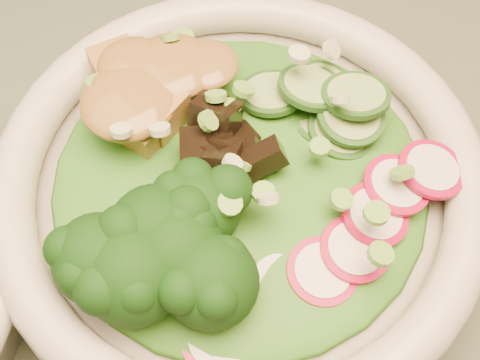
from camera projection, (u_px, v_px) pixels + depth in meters
dining_table at (471, 237)px, 0.59m from camera, size 1.20×0.80×0.75m
salad_bowl at (240, 197)px, 0.43m from camera, size 0.31×0.31×0.08m
lettuce_bed at (240, 179)px, 0.41m from camera, size 0.23×0.23×0.03m
broccoli_florets at (162, 252)px, 0.36m from camera, size 0.09×0.08×0.05m
radish_slices at (346, 242)px, 0.38m from camera, size 0.13×0.05×0.02m
cucumber_slices at (315, 91)px, 0.42m from camera, size 0.08×0.08×0.04m
mushroom_heap at (222, 153)px, 0.40m from camera, size 0.08×0.08×0.05m
tofu_cubes at (153, 104)px, 0.42m from camera, size 0.10×0.07×0.04m
peanut_sauce at (150, 89)px, 0.40m from camera, size 0.08×0.06×0.02m
scallion_garnish at (240, 155)px, 0.38m from camera, size 0.22×0.22×0.03m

